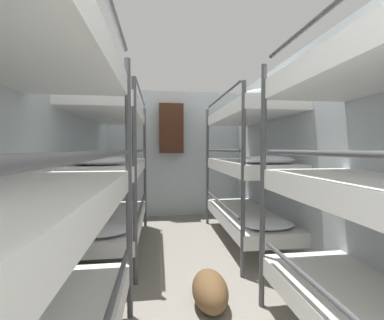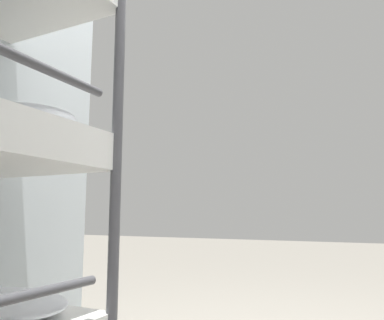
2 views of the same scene
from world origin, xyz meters
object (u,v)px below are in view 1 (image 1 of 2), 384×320
object	(u,v)px
bunk_stack_left_far	(112,167)
duffel_bag	(210,290)
hanging_coat	(171,128)
bunk_stack_right_far	(247,166)

from	to	relation	value
bunk_stack_left_far	duffel_bag	xyz separation A→B (m)	(0.97, -1.30, -0.91)
duffel_bag	hanging_coat	world-z (taller)	hanging_coat
bunk_stack_left_far	duffel_bag	bearing A→B (deg)	-53.20
bunk_stack_right_far	duffel_bag	distance (m)	1.76
duffel_bag	hanging_coat	distance (m)	3.13
bunk_stack_right_far	hanging_coat	bearing A→B (deg)	122.80
hanging_coat	duffel_bag	bearing A→B (deg)	-86.54
bunk_stack_left_far	hanging_coat	world-z (taller)	hanging_coat
duffel_bag	bunk_stack_left_far	bearing A→B (deg)	126.80
duffel_bag	hanging_coat	xyz separation A→B (m)	(-0.17, 2.74, 1.50)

